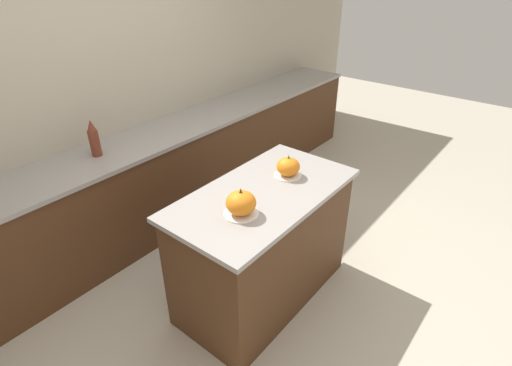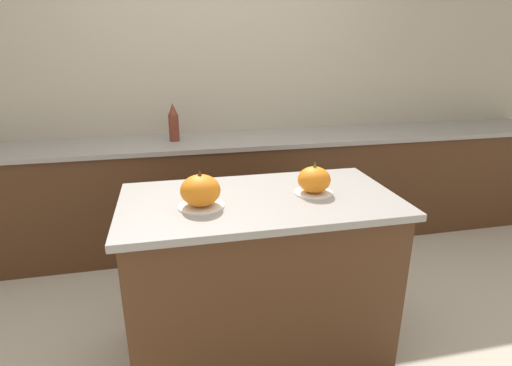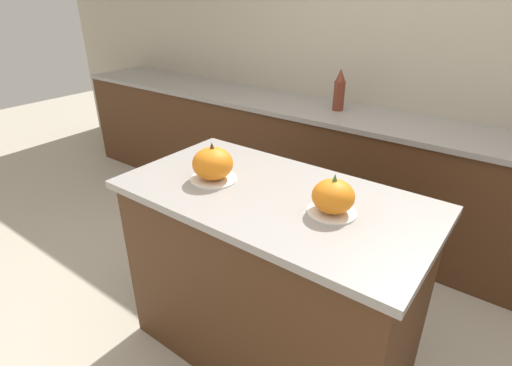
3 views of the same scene
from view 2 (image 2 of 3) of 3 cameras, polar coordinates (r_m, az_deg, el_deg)
ground_plane at (r=2.46m, az=0.48°, el=-22.48°), size 12.00×12.00×0.00m
wall_back at (r=3.51m, az=-5.73°, el=12.85°), size 8.00×0.06×2.50m
kitchen_island at (r=2.18m, az=0.52°, el=-13.38°), size 1.36×0.72×0.92m
back_counter at (r=3.37m, az=-4.60°, el=-1.28°), size 6.00×0.60×0.91m
pumpkin_cake_left at (r=1.85m, az=-7.94°, el=-1.20°), size 0.22×0.22×0.18m
pumpkin_cake_right at (r=2.02m, az=8.29°, el=0.34°), size 0.20×0.20×0.17m
bottle_tall at (r=3.22m, az=-11.69°, el=8.40°), size 0.08×0.08×0.30m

